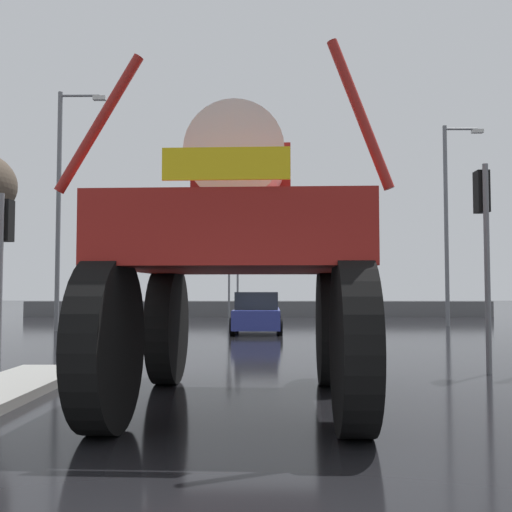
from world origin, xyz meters
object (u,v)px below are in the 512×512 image
traffic_signal_far_left (229,266)px  traffic_signal_far_right (238,270)px  sedan_ahead (257,313)px  traffic_signal_near_left (4,242)px  traffic_signal_near_right (483,221)px  streetlight_far_right (449,215)px  oversize_sprayer (241,256)px  streetlight_far_left (62,199)px

traffic_signal_far_left → traffic_signal_far_right: (0.46, 0.00, -0.22)m
traffic_signal_far_right → sedan_ahead: bearing=-83.4°
traffic_signal_near_left → traffic_signal_far_left: size_ratio=0.90×
traffic_signal_near_right → streetlight_far_right: (3.91, 14.74, 1.91)m
oversize_sprayer → sedan_ahead: oversize_sprayer is taller
traffic_signal_near_right → traffic_signal_far_left: traffic_signal_near_right is taller
oversize_sprayer → streetlight_far_left: (-7.56, 14.76, 3.06)m
traffic_signal_far_left → streetlight_far_left: streetlight_far_left is taller
traffic_signal_far_left → traffic_signal_far_right: bearing=0.6°
oversize_sprayer → streetlight_far_right: (8.61, 18.00, 2.79)m
traffic_signal_far_right → streetlight_far_left: streetlight_far_left is taller
oversize_sprayer → traffic_signal_near_left: oversize_sprayer is taller
oversize_sprayer → traffic_signal_near_left: 5.86m
traffic_signal_near_right → traffic_signal_near_left: bearing=179.9°
streetlight_far_left → streetlight_far_right: (16.16, 3.24, -0.27)m
sedan_ahead → streetlight_far_left: bearing=85.9°
traffic_signal_far_right → streetlight_far_right: size_ratio=0.40×
traffic_signal_far_right → traffic_signal_far_left: bearing=-179.4°
streetlight_far_right → oversize_sprayer: bearing=-115.6°
traffic_signal_far_left → streetlight_far_right: bearing=-29.4°
sedan_ahead → traffic_signal_far_left: (-1.57, 9.56, 2.14)m
streetlight_far_left → traffic_signal_near_right: bearing=-43.2°
traffic_signal_near_right → traffic_signal_far_left: bearing=106.8°
streetlight_far_left → oversize_sprayer: bearing=-62.9°
traffic_signal_near_left → traffic_signal_far_right: bearing=79.3°
sedan_ahead → streetlight_far_left: (-7.68, 0.66, 4.46)m
traffic_signal_near_left → streetlight_far_right: (13.45, 14.73, 2.33)m
sedan_ahead → streetlight_far_left: size_ratio=0.44×
streetlight_far_left → streetlight_far_right: streetlight_far_left is taller
oversize_sprayer → traffic_signal_far_right: bearing=4.7°
sedan_ahead → traffic_signal_far_right: 9.82m
oversize_sprayer → traffic_signal_near_left: size_ratio=1.63×
traffic_signal_far_right → streetlight_far_left: (-6.57, -8.91, 2.54)m
traffic_signal_near_right → streetlight_far_right: streetlight_far_right is taller
oversize_sprayer → traffic_signal_near_right: size_ratio=1.40×
traffic_signal_near_right → streetlight_far_left: bearing=136.8°
sedan_ahead → traffic_signal_far_left: size_ratio=1.05×
traffic_signal_near_left → streetlight_far_left: (-2.71, 11.49, 2.60)m
oversize_sprayer → sedan_ahead: 14.17m
traffic_signal_near_right → oversize_sprayer: bearing=-145.3°
oversize_sprayer → streetlight_far_right: bearing=-23.3°
streetlight_far_left → streetlight_far_right: size_ratio=1.06×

